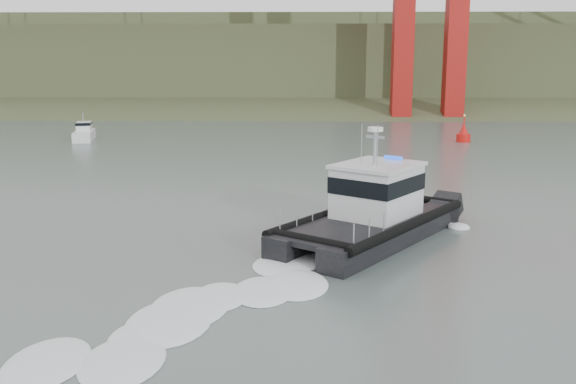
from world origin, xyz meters
TOP-DOWN VIEW (x-y plane):
  - ground at (0.00, 0.00)m, footprint 400.00×400.00m
  - headlands at (0.00, 125.50)m, footprint 500.00×105.36m
  - patrol_boat at (6.19, 6.97)m, footprint 10.89×12.67m
  - motorboat at (-22.53, 47.99)m, footprint 3.17×6.22m
  - nav_buoy at (20.89, 47.19)m, footprint 1.58×1.58m

SIDE VIEW (x-z plane):
  - ground at x=0.00m, z-range 0.00..0.00m
  - motorboat at x=-22.53m, z-range -0.82..2.45m
  - nav_buoy at x=20.89m, z-range -0.78..2.51m
  - patrol_boat at x=6.19m, z-range -1.50..4.51m
  - headlands at x=0.00m, z-range -6.52..20.61m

